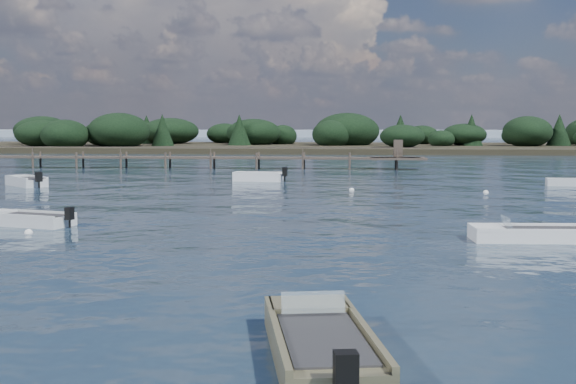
# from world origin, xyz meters

# --- Properties ---
(ground) EXTENTS (400.00, 400.00, 0.00)m
(ground) POSITION_xyz_m (0.00, 60.00, 0.00)
(ground) COLOR #152332
(ground) RESTS_ON ground
(dinghy_near_olive) EXTENTS (2.47, 4.94, 1.18)m
(dinghy_near_olive) POSITION_xyz_m (-0.66, -6.25, 0.15)
(dinghy_near_olive) COLOR #696446
(dinghy_near_olive) RESTS_ON ground
(tender_far_white) EXTENTS (3.93, 1.73, 1.33)m
(tender_far_white) POSITION_xyz_m (-6.92, 33.00, 0.19)
(tender_far_white) COLOR silver
(tender_far_white) RESTS_ON ground
(tender_far_grey) EXTENTS (3.68, 3.59, 1.32)m
(tender_far_grey) POSITION_xyz_m (-21.71, 27.47, 0.18)
(tender_far_grey) COLOR silver
(tender_far_grey) RESTS_ON ground
(tender_far_grey_b) EXTENTS (2.95, 1.30, 1.00)m
(tender_far_grey_b) POSITION_xyz_m (14.11, 30.83, 0.14)
(tender_far_grey_b) COLOR silver
(tender_far_grey_b) RESTS_ON ground
(dinghy_mid_grey) EXTENTS (4.22, 2.45, 1.05)m
(dinghy_mid_grey) POSITION_xyz_m (-13.23, 9.33, 0.14)
(dinghy_mid_grey) COLOR silver
(dinghy_mid_grey) RESTS_ON ground
(dinghy_mid_white_a) EXTENTS (4.62, 1.80, 1.07)m
(dinghy_mid_white_a) POSITION_xyz_m (6.17, 7.13, 0.14)
(dinghy_mid_white_a) COLOR silver
(dinghy_mid_white_a) RESTS_ON ground
(buoy_a) EXTENTS (0.32, 0.32, 0.32)m
(buoy_a) POSITION_xyz_m (-1.00, -4.14, 0.00)
(buoy_a) COLOR white
(buoy_a) RESTS_ON ground
(buoy_c) EXTENTS (0.32, 0.32, 0.32)m
(buoy_c) POSITION_xyz_m (-12.17, 7.19, 0.00)
(buoy_c) COLOR white
(buoy_c) RESTS_ON ground
(buoy_e) EXTENTS (0.32, 0.32, 0.32)m
(buoy_e) POSITION_xyz_m (-0.18, 26.24, 0.00)
(buoy_e) COLOR white
(buoy_e) RESTS_ON ground
(buoy_extra_b) EXTENTS (0.32, 0.32, 0.32)m
(buoy_extra_b) POSITION_xyz_m (7.85, 25.36, 0.00)
(buoy_extra_b) COLOR white
(buoy_extra_b) RESTS_ON ground
(jetty) EXTENTS (64.50, 3.20, 3.40)m
(jetty) POSITION_xyz_m (-21.74, 47.99, 0.98)
(jetty) COLOR #473C34
(jetty) RESTS_ON ground
(far_headland) EXTENTS (190.00, 40.00, 5.80)m
(far_headland) POSITION_xyz_m (25.00, 100.00, 1.96)
(far_headland) COLOR black
(far_headland) RESTS_ON ground
(distant_haze) EXTENTS (280.00, 20.00, 2.40)m
(distant_haze) POSITION_xyz_m (-90.00, 230.00, 0.00)
(distant_haze) COLOR #8E9EB0
(distant_haze) RESTS_ON ground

